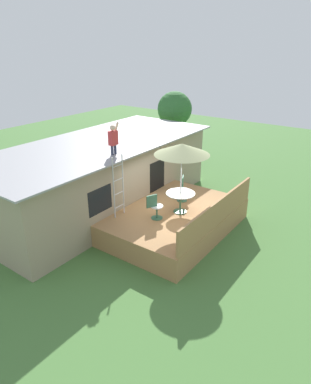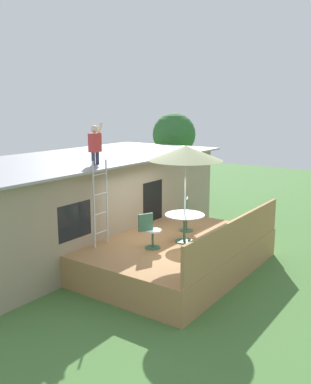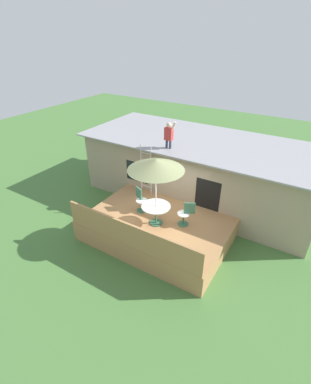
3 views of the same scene
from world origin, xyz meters
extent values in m
plane|color=#477538|center=(0.00, 0.00, 0.00)|extent=(40.00, 40.00, 0.00)
cube|color=gray|center=(0.00, 3.60, 1.35)|extent=(10.00, 4.00, 2.70)
cube|color=#99999E|center=(0.00, 3.60, 2.73)|extent=(10.50, 4.50, 0.06)
cube|color=black|center=(-2.07, 1.61, 1.55)|extent=(1.10, 0.03, 0.90)
cube|color=black|center=(1.23, 1.61, 1.05)|extent=(1.00, 0.03, 2.00)
cube|color=#A87A4C|center=(0.00, 0.00, 0.40)|extent=(5.20, 3.66, 0.80)
cube|color=#A87A4C|center=(0.00, -1.78, 1.25)|extent=(5.10, 0.08, 0.90)
cylinder|color=#33664C|center=(0.05, -0.26, 0.82)|extent=(0.48, 0.48, 0.03)
cylinder|color=#33664C|center=(0.05, -0.26, 1.17)|extent=(0.07, 0.07, 0.71)
cylinder|color=#999E93|center=(0.05, -0.26, 1.53)|extent=(1.04, 1.04, 0.03)
cylinder|color=silver|center=(0.05, -0.26, 2.00)|extent=(0.04, 0.04, 2.40)
cone|color=#8C9360|center=(0.05, -0.26, 3.15)|extent=(1.90, 1.90, 0.38)
cylinder|color=silver|center=(-1.66, 1.34, 1.90)|extent=(0.04, 0.04, 2.20)
cylinder|color=silver|center=(-1.18, 1.34, 1.90)|extent=(0.04, 0.04, 2.20)
cylinder|color=silver|center=(-1.42, 1.34, 1.15)|extent=(0.48, 0.03, 0.03)
cylinder|color=silver|center=(-1.42, 1.34, 1.65)|extent=(0.48, 0.03, 0.03)
cylinder|color=silver|center=(-1.42, 1.34, 2.15)|extent=(0.48, 0.03, 0.03)
cylinder|color=silver|center=(-1.42, 1.34, 2.65)|extent=(0.48, 0.03, 0.03)
cylinder|color=#33384C|center=(-0.87, 2.06, 2.93)|extent=(0.10, 0.10, 0.34)
cylinder|color=#33384C|center=(-0.71, 2.06, 2.93)|extent=(0.10, 0.10, 0.34)
cube|color=#B73333|center=(-0.79, 2.06, 3.35)|extent=(0.32, 0.20, 0.50)
sphere|color=beige|center=(-0.79, 2.06, 3.71)|extent=(0.20, 0.20, 0.20)
cylinder|color=beige|center=(-0.61, 2.06, 3.65)|extent=(0.26, 0.08, 0.44)
cylinder|color=#33664C|center=(-0.84, 0.13, 0.81)|extent=(0.40, 0.40, 0.02)
cylinder|color=#33664C|center=(-0.84, 0.13, 1.03)|extent=(0.06, 0.06, 0.44)
cylinder|color=silver|center=(-0.84, 0.13, 1.26)|extent=(0.44, 0.44, 0.04)
cube|color=#33664C|center=(-1.02, 0.22, 1.50)|extent=(0.38, 0.20, 0.44)
cylinder|color=#33664C|center=(0.92, 0.20, 0.81)|extent=(0.40, 0.40, 0.02)
cylinder|color=#33664C|center=(0.92, 0.20, 1.03)|extent=(0.06, 0.06, 0.44)
cylinder|color=silver|center=(0.92, 0.20, 1.26)|extent=(0.44, 0.44, 0.04)
cube|color=#33664C|center=(1.10, 0.29, 1.50)|extent=(0.37, 0.22, 0.44)
cylinder|color=brown|center=(6.66, 4.30, 1.35)|extent=(0.34, 0.34, 2.69)
sphere|color=#2D662D|center=(6.66, 4.30, 3.07)|extent=(1.89, 1.89, 1.89)
camera|label=1|loc=(-9.55, -6.08, 6.44)|focal=32.37mm
camera|label=2|loc=(-9.11, -5.74, 4.34)|focal=39.44mm
camera|label=3|loc=(4.38, -7.30, 6.97)|focal=26.24mm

